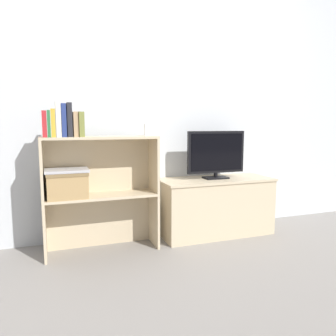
% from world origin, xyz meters
% --- Properties ---
extents(ground_plane, '(16.00, 16.00, 0.00)m').
position_xyz_m(ground_plane, '(0.00, 0.00, 0.00)').
color(ground_plane, gray).
extents(wall_back, '(10.00, 0.05, 2.40)m').
position_xyz_m(wall_back, '(0.00, 0.47, 1.20)').
color(wall_back, silver).
rests_on(wall_back, ground_plane).
extents(tv_stand, '(1.06, 0.46, 0.53)m').
position_xyz_m(tv_stand, '(0.50, 0.22, 0.27)').
color(tv_stand, '#CCB793').
rests_on(tv_stand, ground_plane).
extents(tv, '(0.57, 0.14, 0.44)m').
position_xyz_m(tv, '(0.50, 0.22, 0.76)').
color(tv, black).
rests_on(tv, tv_stand).
extents(bookshelf_lower_tier, '(0.90, 0.29, 0.47)m').
position_xyz_m(bookshelf_lower_tier, '(-0.57, 0.20, 0.29)').
color(bookshelf_lower_tier, '#CCB793').
rests_on(bookshelf_lower_tier, ground_plane).
extents(bookshelf_upper_tier, '(0.90, 0.29, 0.47)m').
position_xyz_m(bookshelf_upper_tier, '(-0.57, 0.20, 0.76)').
color(bookshelf_upper_tier, '#CCB793').
rests_on(bookshelf_upper_tier, bookshelf_lower_tier).
extents(book_crimson, '(0.03, 0.15, 0.19)m').
position_xyz_m(book_crimson, '(-0.98, 0.10, 1.03)').
color(book_crimson, '#B22328').
rests_on(book_crimson, bookshelf_upper_tier).
extents(book_forest, '(0.02, 0.15, 0.19)m').
position_xyz_m(book_forest, '(-0.95, 0.10, 1.03)').
color(book_forest, '#286638').
rests_on(book_forest, bookshelf_upper_tier).
extents(book_mustard, '(0.03, 0.15, 0.21)m').
position_xyz_m(book_mustard, '(-0.92, 0.10, 1.04)').
color(book_mustard, gold).
rests_on(book_mustard, bookshelf_upper_tier).
extents(book_ivory, '(0.04, 0.15, 0.26)m').
position_xyz_m(book_ivory, '(-0.88, 0.10, 1.07)').
color(book_ivory, silver).
rests_on(book_ivory, bookshelf_upper_tier).
extents(book_navy, '(0.03, 0.15, 0.24)m').
position_xyz_m(book_navy, '(-0.84, 0.10, 1.06)').
color(book_navy, navy).
rests_on(book_navy, bookshelf_upper_tier).
extents(book_charcoal, '(0.04, 0.13, 0.25)m').
position_xyz_m(book_charcoal, '(-0.80, 0.10, 1.06)').
color(book_charcoal, '#232328').
rests_on(book_charcoal, bookshelf_upper_tier).
extents(book_tan, '(0.04, 0.13, 0.19)m').
position_xyz_m(book_tan, '(-0.76, 0.10, 1.03)').
color(book_tan, tan).
rests_on(book_tan, bookshelf_upper_tier).
extents(book_olive, '(0.04, 0.16, 0.19)m').
position_xyz_m(book_olive, '(-0.72, 0.10, 1.03)').
color(book_olive, olive).
rests_on(book_olive, bookshelf_upper_tier).
extents(baby_monitor, '(0.05, 0.04, 0.13)m').
position_xyz_m(baby_monitor, '(-0.18, 0.14, 0.99)').
color(baby_monitor, white).
rests_on(baby_monitor, bookshelf_upper_tier).
extents(storage_basket_left, '(0.31, 0.25, 0.20)m').
position_xyz_m(storage_basket_left, '(-0.83, 0.13, 0.58)').
color(storage_basket_left, tan).
rests_on(storage_basket_left, bookshelf_lower_tier).
extents(laptop, '(0.32, 0.24, 0.02)m').
position_xyz_m(laptop, '(-0.83, 0.13, 0.68)').
color(laptop, '#BCBCC1').
rests_on(laptop, storage_basket_left).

